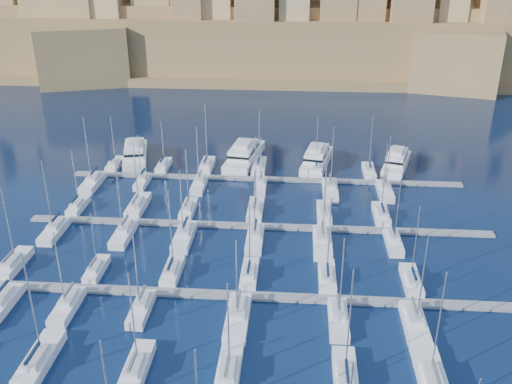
# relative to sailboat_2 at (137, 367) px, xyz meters

# --- Properties ---
(ground) EXTENTS (600.00, 600.00, 0.00)m
(ground) POSITION_rel_sailboat_2_xyz_m (11.69, 28.70, -0.74)
(ground) COLOR black
(ground) RESTS_ON ground
(pontoon_mid_near) EXTENTS (84.00, 2.00, 0.40)m
(pontoon_mid_near) POSITION_rel_sailboat_2_xyz_m (11.69, 16.70, -0.54)
(pontoon_mid_near) COLOR slate
(pontoon_mid_near) RESTS_ON ground
(pontoon_mid_far) EXTENTS (84.00, 2.00, 0.40)m
(pontoon_mid_far) POSITION_rel_sailboat_2_xyz_m (11.69, 38.70, -0.54)
(pontoon_mid_far) COLOR slate
(pontoon_mid_far) RESTS_ON ground
(pontoon_far) EXTENTS (84.00, 2.00, 0.40)m
(pontoon_far) POSITION_rel_sailboat_2_xyz_m (11.69, 60.70, -0.54)
(pontoon_far) COLOR slate
(pontoon_far) RESTS_ON ground
(sailboat_1) EXTENTS (2.97, 9.89, 15.58)m
(sailboat_1) POSITION_rel_sailboat_2_xyz_m (-12.32, 0.53, 0.02)
(sailboat_1) COLOR white
(sailboat_1) RESTS_ON ground
(sailboat_2) EXTENTS (2.64, 8.82, 13.99)m
(sailboat_2) POSITION_rel_sailboat_2_xyz_m (0.00, 0.00, 0.00)
(sailboat_2) COLOR white
(sailboat_2) RESTS_ON ground
(sailboat_3) EXTENTS (2.76, 9.19, 13.07)m
(sailboat_3) POSITION_rel_sailboat_2_xyz_m (11.20, 0.18, -0.01)
(sailboat_3) COLOR white
(sailboat_3) RESTS_ON ground
(sailboat_4) EXTENTS (2.81, 9.36, 15.49)m
(sailboat_4) POSITION_rel_sailboat_2_xyz_m (25.07, 0.27, 0.02)
(sailboat_4) COLOR white
(sailboat_4) RESTS_ON ground
(sailboat_5) EXTENTS (3.13, 10.43, 15.30)m
(sailboat_5) POSITION_rel_sailboat_2_xyz_m (35.21, 0.79, 0.02)
(sailboat_5) COLOR white
(sailboat_5) RESTS_ON ground
(sailboat_12) EXTENTS (2.68, 8.94, 13.83)m
(sailboat_12) POSITION_rel_sailboat_2_xyz_m (-25.90, 22.06, -0.00)
(sailboat_12) COLOR white
(sailboat_12) RESTS_ON ground
(sailboat_13) EXTENTS (2.23, 7.42, 10.46)m
(sailboat_13) POSITION_rel_sailboat_2_xyz_m (-12.19, 21.32, -0.04)
(sailboat_13) COLOR white
(sailboat_13) RESTS_ON ground
(sailboat_14) EXTENTS (2.52, 8.40, 14.49)m
(sailboat_14) POSITION_rel_sailboat_2_xyz_m (-0.19, 21.80, 0.00)
(sailboat_14) COLOR white
(sailboat_14) RESTS_ON ground
(sailboat_15) EXTENTS (2.49, 8.30, 12.74)m
(sailboat_15) POSITION_rel_sailboat_2_xyz_m (11.83, 21.74, -0.02)
(sailboat_15) COLOR white
(sailboat_15) RESTS_ON ground
(sailboat_16) EXTENTS (2.59, 8.62, 14.18)m
(sailboat_16) POSITION_rel_sailboat_2_xyz_m (23.72, 21.90, 0.00)
(sailboat_16) COLOR white
(sailboat_16) RESTS_ON ground
(sailboat_17) EXTENTS (2.50, 8.33, 13.36)m
(sailboat_17) POSITION_rel_sailboat_2_xyz_m (36.43, 21.76, -0.01)
(sailboat_17) COLOR white
(sailboat_17) RESTS_ON ground
(sailboat_18) EXTENTS (2.94, 9.79, 14.81)m
(sailboat_18) POSITION_rel_sailboat_2_xyz_m (-22.65, 10.93, 0.01)
(sailboat_18) COLOR white
(sailboat_18) RESTS_ON ground
(sailboat_19) EXTENTS (2.57, 8.56, 13.09)m
(sailboat_19) POSITION_rel_sailboat_2_xyz_m (-13.08, 11.53, -0.01)
(sailboat_19) COLOR white
(sailboat_19) RESTS_ON ground
(sailboat_20) EXTENTS (2.42, 8.08, 12.81)m
(sailboat_20) POSITION_rel_sailboat_2_xyz_m (-2.52, 11.77, -0.02)
(sailboat_20) COLOR white
(sailboat_20) RESTS_ON ground
(sailboat_21) EXTENTS (3.07, 10.22, 13.42)m
(sailboat_21) POSITION_rel_sailboat_2_xyz_m (11.17, 10.72, 0.01)
(sailboat_21) COLOR white
(sailboat_21) RESTS_ON ground
(sailboat_22) EXTENTS (2.61, 8.70, 13.85)m
(sailboat_22) POSITION_rel_sailboat_2_xyz_m (24.86, 11.46, -0.00)
(sailboat_22) COLOR white
(sailboat_22) RESTS_ON ground
(sailboat_23) EXTENTS (2.89, 9.64, 14.97)m
(sailboat_23) POSITION_rel_sailboat_2_xyz_m (35.05, 11.00, 0.01)
(sailboat_23) COLOR white
(sailboat_23) RESTS_ON ground
(sailboat_24) EXTENTS (2.32, 7.73, 12.04)m
(sailboat_24) POSITION_rel_sailboat_2_xyz_m (-23.31, 43.47, -0.03)
(sailboat_24) COLOR white
(sailboat_24) RESTS_ON ground
(sailboat_25) EXTENTS (2.93, 9.78, 14.80)m
(sailboat_25) POSITION_rel_sailboat_2_xyz_m (-11.81, 44.47, 0.01)
(sailboat_25) COLOR white
(sailboat_25) RESTS_ON ground
(sailboat_26) EXTENTS (2.44, 8.13, 12.87)m
(sailboat_26) POSITION_rel_sailboat_2_xyz_m (-1.80, 43.66, -0.01)
(sailboat_26) COLOR white
(sailboat_26) RESTS_ON ground
(sailboat_27) EXTENTS (2.83, 9.44, 15.46)m
(sailboat_27) POSITION_rel_sailboat_2_xyz_m (11.03, 44.31, 0.02)
(sailboat_27) COLOR white
(sailboat_27) RESTS_ON ground
(sailboat_28) EXTENTS (2.65, 8.82, 13.99)m
(sailboat_28) POSITION_rel_sailboat_2_xyz_m (23.99, 44.00, 0.00)
(sailboat_28) COLOR white
(sailboat_28) RESTS_ON ground
(sailboat_29) EXTENTS (2.69, 8.97, 14.98)m
(sailboat_29) POSITION_rel_sailboat_2_xyz_m (34.65, 44.08, 0.01)
(sailboat_29) COLOR white
(sailboat_29) RESTS_ON ground
(sailboat_30) EXTENTS (2.72, 9.07, 14.35)m
(sailboat_30) POSITION_rel_sailboat_2_xyz_m (-23.85, 33.28, 0.00)
(sailboat_30) COLOR white
(sailboat_30) RESTS_ON ground
(sailboat_31) EXTENTS (2.81, 9.38, 15.36)m
(sailboat_31) POSITION_rel_sailboat_2_xyz_m (-11.27, 33.13, 0.02)
(sailboat_31) COLOR white
(sailboat_31) RESTS_ON ground
(sailboat_32) EXTENTS (2.95, 9.84, 13.64)m
(sailboat_32) POSITION_rel_sailboat_2_xyz_m (-0.51, 32.91, 0.01)
(sailboat_32) COLOR white
(sailboat_32) RESTS_ON ground
(sailboat_33) EXTENTS (2.81, 9.37, 13.81)m
(sailboat_33) POSITION_rel_sailboat_2_xyz_m (11.79, 33.14, 0.00)
(sailboat_33) COLOR white
(sailboat_33) RESTS_ON ground
(sailboat_34) EXTENTS (3.11, 10.36, 15.12)m
(sailboat_34) POSITION_rel_sailboat_2_xyz_m (23.33, 32.65, 0.02)
(sailboat_34) COLOR white
(sailboat_34) RESTS_ON ground
(sailboat_35) EXTENTS (2.49, 8.29, 12.93)m
(sailboat_35) POSITION_rel_sailboat_2_xyz_m (35.45, 33.66, -0.01)
(sailboat_35) COLOR white
(sailboat_35) RESTS_ON ground
(sailboat_36) EXTENTS (2.36, 7.86, 12.11)m
(sailboat_36) POSITION_rel_sailboat_2_xyz_m (-22.83, 65.53, -0.02)
(sailboat_36) COLOR white
(sailboat_36) RESTS_ON ground
(sailboat_37) EXTENTS (2.38, 7.93, 11.24)m
(sailboat_37) POSITION_rel_sailboat_2_xyz_m (-11.54, 65.57, -0.03)
(sailboat_37) COLOR white
(sailboat_37) RESTS_ON ground
(sailboat_38) EXTENTS (2.75, 9.17, 15.23)m
(sailboat_38) POSITION_rel_sailboat_2_xyz_m (-1.74, 66.17, 0.01)
(sailboat_38) COLOR white
(sailboat_38) RESTS_ON ground
(sailboat_39) EXTENTS (2.93, 9.77, 13.86)m
(sailboat_39) POSITION_rel_sailboat_2_xyz_m (10.12, 66.47, 0.01)
(sailboat_39) COLOR white
(sailboat_39) RESTS_ON ground
(sailboat_40) EXTENTS (2.58, 8.60, 13.05)m
(sailboat_40) POSITION_rel_sailboat_2_xyz_m (22.90, 65.89, -0.01)
(sailboat_40) COLOR white
(sailboat_40) RESTS_ON ground
(sailboat_41) EXTENTS (2.49, 8.30, 13.45)m
(sailboat_41) POSITION_rel_sailboat_2_xyz_m (34.60, 65.75, -0.01)
(sailboat_41) COLOR white
(sailboat_41) RESTS_ON ground
(sailboat_42) EXTENTS (2.98, 9.94, 15.43)m
(sailboat_42) POSITION_rel_sailboat_2_xyz_m (-24.35, 54.85, 0.02)
(sailboat_42) COLOR white
(sailboat_42) RESTS_ON ground
(sailboat_43) EXTENTS (2.22, 7.41, 11.48)m
(sailboat_43) POSITION_rel_sailboat_2_xyz_m (-13.94, 56.10, -0.03)
(sailboat_43) COLOR white
(sailboat_43) RESTS_ON ground
(sailboat_44) EXTENTS (2.63, 8.78, 13.82)m
(sailboat_44) POSITION_rel_sailboat_2_xyz_m (-1.63, 55.42, -0.00)
(sailboat_44) COLOR white
(sailboat_44) RESTS_ON ground
(sailboat_45) EXTENTS (2.28, 7.58, 11.54)m
(sailboat_45) POSITION_rel_sailboat_2_xyz_m (11.26, 56.01, -0.03)
(sailboat_45) COLOR white
(sailboat_45) RESTS_ON ground
(sailboat_46) EXTENTS (3.02, 10.08, 14.76)m
(sailboat_46) POSITION_rel_sailboat_2_xyz_m (25.58, 54.79, 0.02)
(sailboat_46) COLOR white
(sailboat_46) RESTS_ON ground
(sailboat_47) EXTENTS (2.81, 9.36, 13.01)m
(sailboat_47) POSITION_rel_sailboat_2_xyz_m (36.75, 55.14, -0.00)
(sailboat_47) COLOR white
(sailboat_47) RESTS_ON ground
(motor_yacht_a) EXTENTS (8.88, 17.76, 5.25)m
(motor_yacht_a) POSITION_rel_sailboat_2_xyz_m (-19.39, 70.40, 0.98)
(motor_yacht_a) COLOR white
(motor_yacht_a) RESTS_ON ground
(motor_yacht_b) EXTENTS (8.57, 20.04, 5.25)m
(motor_yacht_b) POSITION_rel_sailboat_2_xyz_m (6.27, 71.53, 0.98)
(motor_yacht_b) COLOR white
(motor_yacht_b) RESTS_ON ground
(motor_yacht_c) EXTENTS (8.12, 17.21, 5.25)m
(motor_yacht_c) POSITION_rel_sailboat_2_xyz_m (23.15, 70.17, 0.98)
(motor_yacht_c) COLOR white
(motor_yacht_c) RESTS_ON ground
(motor_yacht_d) EXTENTS (8.73, 15.84, 5.25)m
(motor_yacht_d) POSITION_rel_sailboat_2_xyz_m (41.09, 69.50, 0.98)
(motor_yacht_d) COLOR white
(motor_yacht_d) RESTS_ON ground
(fortified_city) EXTENTS (460.00, 108.95, 59.52)m
(fortified_city) POSITION_rel_sailboat_2_xyz_m (11.51, 183.96, 14.00)
(fortified_city) COLOR brown
(fortified_city) RESTS_ON ground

